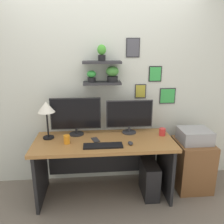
{
  "coord_description": "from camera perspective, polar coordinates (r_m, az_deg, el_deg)",
  "views": [
    {
      "loc": [
        -0.13,
        -2.49,
        1.83
      ],
      "look_at": [
        0.1,
        0.05,
        1.08
      ],
      "focal_mm": 36.31,
      "sensor_mm": 36.0,
      "label": 1
    }
  ],
  "objects": [
    {
      "name": "coffee_mug",
      "position": [
        2.91,
        12.54,
        -4.9
      ],
      "size": [
        0.08,
        0.08,
        0.09
      ],
      "primitive_type": "cylinder",
      "color": "red",
      "rests_on": "desk"
    },
    {
      "name": "desk",
      "position": [
        2.86,
        -2.04,
        -10.49
      ],
      "size": [
        1.66,
        0.68,
        0.75
      ],
      "color": "#9E6B38",
      "rests_on": "ground"
    },
    {
      "name": "cell_phone",
      "position": [
        2.72,
        -4.2,
        -6.99
      ],
      "size": [
        0.11,
        0.15,
        0.01
      ],
      "primitive_type": "cube",
      "rotation": [
        0.0,
        0.0,
        0.3
      ],
      "color": "#2D2D33",
      "rests_on": "desk"
    },
    {
      "name": "computer_tower_right",
      "position": [
        3.01,
        9.37,
        -16.25
      ],
      "size": [
        0.18,
        0.4,
        0.44
      ],
      "primitive_type": "cube",
      "color": "black",
      "rests_on": "ground"
    },
    {
      "name": "monitor_right",
      "position": [
        2.88,
        4.4,
        -0.88
      ],
      "size": [
        0.59,
        0.18,
        0.43
      ],
      "color": "#2D2D33",
      "rests_on": "desk"
    },
    {
      "name": "ground_plane",
      "position": [
        3.09,
        -1.87,
        -19.93
      ],
      "size": [
        8.0,
        8.0,
        0.0
      ],
      "primitive_type": "plane",
      "color": "#70665B"
    },
    {
      "name": "desk_lamp",
      "position": [
        2.76,
        -16.23,
        0.68
      ],
      "size": [
        0.2,
        0.2,
        0.46
      ],
      "color": "black",
      "rests_on": "desk"
    },
    {
      "name": "drawer_cabinet",
      "position": [
        3.25,
        19.38,
        -12.3
      ],
      "size": [
        0.44,
        0.5,
        0.64
      ],
      "primitive_type": "cube",
      "color": "brown",
      "rests_on": "ground"
    },
    {
      "name": "monitor_left",
      "position": [
        2.84,
        -9.11,
        -0.8
      ],
      "size": [
        0.62,
        0.18,
        0.47
      ],
      "color": "black",
      "rests_on": "desk"
    },
    {
      "name": "back_wall_assembly",
      "position": [
        2.97,
        -2.52,
        7.12
      ],
      "size": [
        4.4,
        0.24,
        2.7
      ],
      "color": "silver",
      "rests_on": "ground"
    },
    {
      "name": "printer",
      "position": [
        3.08,
        20.09,
        -5.62
      ],
      "size": [
        0.38,
        0.34,
        0.17
      ],
      "primitive_type": "cube",
      "color": "#9E9EA3",
      "rests_on": "drawer_cabinet"
    },
    {
      "name": "keyboard",
      "position": [
        2.55,
        -2.27,
        -8.47
      ],
      "size": [
        0.44,
        0.14,
        0.02
      ],
      "primitive_type": "cube",
      "color": "black",
      "rests_on": "desk"
    },
    {
      "name": "computer_mouse",
      "position": [
        2.61,
        4.67,
        -7.8
      ],
      "size": [
        0.06,
        0.09,
        0.03
      ],
      "primitive_type": "ellipsoid",
      "color": "#2D2D33",
      "rests_on": "desk"
    },
    {
      "name": "pen_cup",
      "position": [
        2.66,
        -11.32,
        -6.79
      ],
      "size": [
        0.07,
        0.07,
        0.1
      ],
      "primitive_type": "cylinder",
      "color": "orange",
      "rests_on": "desk"
    }
  ]
}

